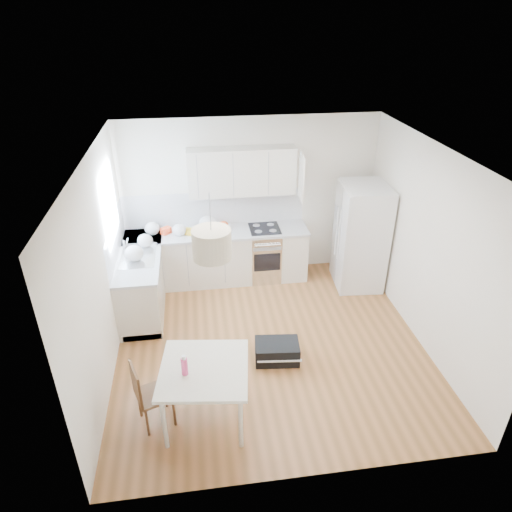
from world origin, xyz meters
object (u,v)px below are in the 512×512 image
(dining_chair, at_px, (155,393))
(refrigerator, at_px, (361,236))
(gym_bag, at_px, (277,351))
(dining_table, at_px, (204,374))

(dining_chair, bearing_deg, refrigerator, 18.68)
(dining_chair, bearing_deg, gym_bag, 8.48)
(gym_bag, bearing_deg, refrigerator, 51.69)
(dining_table, bearing_deg, dining_chair, -176.07)
(refrigerator, distance_m, dining_table, 3.75)
(refrigerator, relative_size, dining_chair, 2.03)
(dining_chair, bearing_deg, dining_table, -23.24)
(refrigerator, distance_m, gym_bag, 2.55)
(dining_chair, relative_size, gym_bag, 1.48)
(refrigerator, bearing_deg, dining_table, -131.44)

